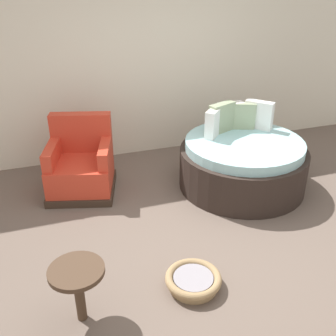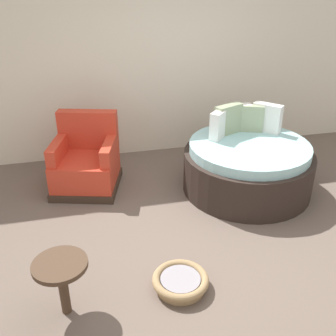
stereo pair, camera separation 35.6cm
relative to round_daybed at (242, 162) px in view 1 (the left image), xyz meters
name	(u,v)px [view 1 (the left image)]	position (x,y,z in m)	size (l,w,h in m)	color
ground_plane	(206,238)	(-0.87, -0.90, -0.34)	(8.00, 8.00, 0.02)	#66564C
back_wall	(143,61)	(-0.87, 1.49, 1.04)	(8.00, 0.12, 2.75)	silver
round_daybed	(242,162)	(0.00, 0.00, 0.00)	(1.62, 1.62, 1.02)	#2D231E
red_armchair	(81,166)	(-1.98, 0.53, 0.00)	(0.98, 0.98, 0.94)	#38281E
pet_basket	(193,280)	(-1.28, -1.54, -0.26)	(0.51, 0.51, 0.13)	#9E7F56
side_table	(77,278)	(-2.28, -1.58, 0.09)	(0.44, 0.44, 0.52)	#473323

